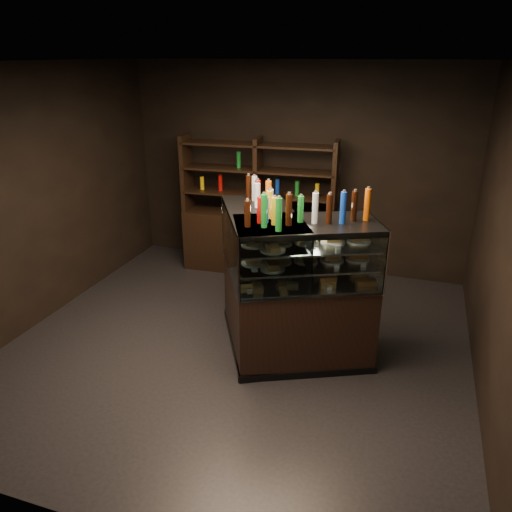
{
  "coord_description": "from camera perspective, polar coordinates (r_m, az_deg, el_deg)",
  "views": [
    {
      "loc": [
        1.73,
        -4.55,
        3.07
      ],
      "look_at": [
        0.26,
        -0.15,
        1.18
      ],
      "focal_mm": 35.0,
      "sensor_mm": 36.0,
      "label": 1
    }
  ],
  "objects": [
    {
      "name": "potted_conifer",
      "position": [
        6.46,
        11.14,
        -1.71
      ],
      "size": [
        0.41,
        0.41,
        0.88
      ],
      "rotation": [
        0.0,
        0.0,
        0.22
      ],
      "color": "black",
      "rests_on": "ground"
    },
    {
      "name": "back_shelving",
      "position": [
        7.37,
        0.22,
        2.66
      ],
      "size": [
        2.25,
        0.57,
        2.0
      ],
      "rotation": [
        0.0,
        0.0,
        0.07
      ],
      "color": "black",
      "rests_on": "ground"
    },
    {
      "name": "ground",
      "position": [
        5.75,
        -2.05,
        -10.11
      ],
      "size": [
        5.0,
        5.0,
        0.0
      ],
      "primitive_type": "plane",
      "color": "black",
      "rests_on": "ground"
    },
    {
      "name": "food_display",
      "position": [
        5.1,
        3.16,
        0.73
      ],
      "size": [
        1.53,
        1.24,
        0.48
      ],
      "color": "#B87B42",
      "rests_on": "display_case"
    },
    {
      "name": "bottles_top",
      "position": [
        4.94,
        3.31,
        6.0
      ],
      "size": [
        1.37,
        1.09,
        0.3
      ],
      "color": "#0F38B2",
      "rests_on": "display_case"
    },
    {
      "name": "room_shell",
      "position": [
        4.99,
        -2.35,
        9.09
      ],
      "size": [
        5.02,
        5.02,
        3.01
      ],
      "color": "black",
      "rests_on": "ground"
    },
    {
      "name": "display_case",
      "position": [
        5.39,
        3.02,
        -6.11
      ],
      "size": [
        1.96,
        1.6,
        1.56
      ],
      "rotation": [
        0.0,
        0.0,
        -0.33
      ],
      "color": "black",
      "rests_on": "ground"
    }
  ]
}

